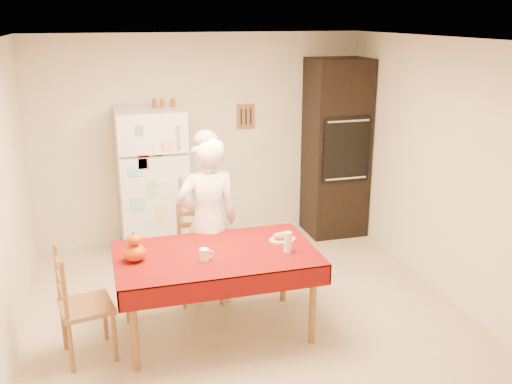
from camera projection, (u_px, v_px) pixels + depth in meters
name	position (u px, v px, depth m)	size (l,w,h in m)	color
floor	(251.00, 322.00, 5.23)	(4.50, 4.50, 0.00)	tan
room_shell	(251.00, 149.00, 4.75)	(4.02, 4.52, 2.51)	beige
refrigerator	(153.00, 183.00, 6.53)	(0.75, 0.74, 1.70)	white
oven_cabinet	(336.00, 148.00, 7.09)	(0.70, 0.62, 2.20)	black
dining_table	(216.00, 260.00, 4.86)	(1.70, 1.00, 0.76)	brown
chair_far	(199.00, 248.00, 5.58)	(0.44, 0.42, 0.95)	brown
chair_left	(77.00, 302.00, 4.54)	(0.47, 0.49, 0.95)	brown
seated_woman	(208.00, 223.00, 5.35)	(0.60, 0.40, 1.65)	white
coffee_mug	(204.00, 255.00, 4.68)	(0.08, 0.08, 0.10)	white
pumpkin_lower	(135.00, 253.00, 4.66)	(0.19, 0.19, 0.14)	#D13F04
pumpkin_upper	(134.00, 239.00, 4.63)	(0.12, 0.12, 0.09)	#CC5604
wine_glass	(288.00, 242.00, 4.84)	(0.07, 0.07, 0.18)	white
bread_plate	(282.00, 240.00, 5.09)	(0.24, 0.24, 0.02)	white
bread_loaf	(282.00, 236.00, 5.08)	(0.18, 0.10, 0.06)	#9F754E
spice_jar_left	(154.00, 103.00, 6.32)	(0.05, 0.05, 0.10)	brown
spice_jar_mid	(162.00, 103.00, 6.35)	(0.05, 0.05, 0.10)	#94551A
spice_jar_right	(173.00, 103.00, 6.38)	(0.05, 0.05, 0.10)	brown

